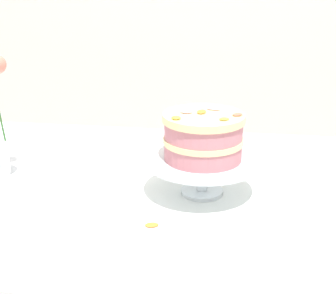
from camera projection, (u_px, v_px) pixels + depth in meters
name	position (u px, v px, depth m)	size (l,w,h in m)	color
dining_table	(145.00, 221.00, 1.40)	(1.40, 1.00, 0.74)	white
linen_napkin	(202.00, 194.00, 1.35)	(0.32, 0.32, 0.00)	white
cake_stand	(203.00, 165.00, 1.32)	(0.29, 0.29, 0.10)	silver
layer_cake	(203.00, 136.00, 1.29)	(0.21, 0.21, 0.12)	#CC7A84
loose_petal_0	(152.00, 225.00, 1.19)	(0.03, 0.02, 0.01)	orange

